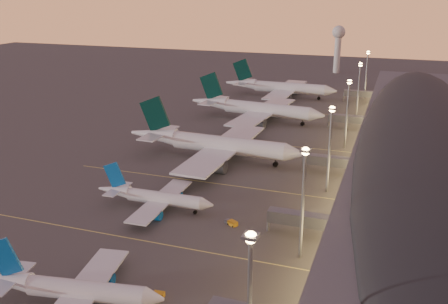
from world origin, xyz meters
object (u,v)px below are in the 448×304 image
at_px(airliner_wide_far, 280,88).
at_px(baggage_tug_b, 157,295).
at_px(baggage_tug_c, 231,223).
at_px(airliner_wide_mid, 256,109).
at_px(airliner_narrow_south, 71,289).
at_px(airliner_narrow_north, 154,197).
at_px(radar_tower, 338,41).
at_px(airliner_wide_near, 213,144).

bearing_deg(airliner_wide_far, baggage_tug_b, -82.29).
distance_m(baggage_tug_b, baggage_tug_c, 34.60).
height_order(airliner_wide_mid, baggage_tug_c, airliner_wide_mid).
bearing_deg(baggage_tug_c, airliner_narrow_south, -82.08).
distance_m(airliner_wide_far, baggage_tug_b, 192.06).
height_order(airliner_narrow_north, radar_tower, radar_tower).
bearing_deg(airliner_wide_near, radar_tower, 87.30).
bearing_deg(baggage_tug_b, radar_tower, 84.60).
xyz_separation_m(airliner_wide_far, baggage_tug_b, (21.09, -190.84, -4.69)).
distance_m(airliner_wide_near, radar_tower, 204.60).
bearing_deg(airliner_wide_near, airliner_narrow_south, -85.15).
relative_size(airliner_narrow_south, airliner_wide_near, 0.57).
distance_m(airliner_wide_mid, radar_tower, 148.60).
bearing_deg(airliner_narrow_north, baggage_tug_c, -7.39).
xyz_separation_m(airliner_narrow_north, airliner_wide_far, (-1.92, 154.00, 2.00)).
relative_size(airliner_wide_mid, radar_tower, 1.98).
relative_size(radar_tower, baggage_tug_c, 8.12).
distance_m(airliner_wide_near, baggage_tug_b, 83.27).
relative_size(airliner_narrow_north, airliner_wide_far, 0.55).
bearing_deg(airliner_narrow_south, baggage_tug_b, 19.86).
relative_size(airliner_narrow_south, baggage_tug_b, 10.54).
bearing_deg(airliner_wide_near, airliner_narrow_north, -88.86).
distance_m(airliner_narrow_south, baggage_tug_c, 45.85).
bearing_deg(radar_tower, airliner_wide_near, -94.52).
relative_size(airliner_narrow_south, baggage_tug_c, 9.22).
distance_m(airliner_wide_mid, baggage_tug_c, 105.96).
bearing_deg(airliner_wide_mid, baggage_tug_c, -71.20).
relative_size(airliner_wide_near, radar_tower, 2.01).
bearing_deg(radar_tower, airliner_wide_mid, -96.63).
xyz_separation_m(airliner_wide_mid, airliner_wide_far, (-1.44, 53.23, -0.13)).
xyz_separation_m(airliner_wide_near, baggage_tug_c, (22.43, -46.62, -4.86)).
relative_size(airliner_narrow_north, radar_tower, 1.05).
bearing_deg(airliner_narrow_south, radar_tower, 78.43).
height_order(airliner_wide_mid, radar_tower, radar_tower).
distance_m(airliner_narrow_south, airliner_wide_far, 198.77).
relative_size(airliner_wide_mid, baggage_tug_c, 16.05).
distance_m(airliner_narrow_north, baggage_tug_c, 23.24).
xyz_separation_m(airliner_wide_mid, baggage_tug_c, (23.44, -103.23, -4.77)).
bearing_deg(baggage_tug_b, airliner_narrow_north, 111.55).
relative_size(airliner_narrow_north, baggage_tug_b, 9.74).
bearing_deg(airliner_narrow_south, airliner_narrow_north, 87.32).
height_order(airliner_narrow_south, airliner_wide_far, airliner_wide_far).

